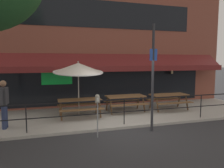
{
  "coord_description": "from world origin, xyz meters",
  "views": [
    {
      "loc": [
        -2.79,
        -7.27,
        2.5
      ],
      "look_at": [
        -0.08,
        1.6,
        1.5
      ],
      "focal_mm": 35.0,
      "sensor_mm": 36.0,
      "label": 1
    }
  ],
  "objects_px": {
    "parking_meter_near": "(97,103)",
    "street_sign_pole": "(153,77)",
    "patio_umbrella_left": "(78,68)",
    "picnic_table_left": "(80,103)",
    "pedestrian_walking": "(4,102)",
    "picnic_table_centre": "(125,99)",
    "picnic_table_right": "(169,97)"
  },
  "relations": [
    {
      "from": "picnic_table_left",
      "to": "picnic_table_right",
      "type": "distance_m",
      "value": 4.38
    },
    {
      "from": "patio_umbrella_left",
      "to": "picnic_table_centre",
      "type": "bearing_deg",
      "value": 1.47
    },
    {
      "from": "pedestrian_walking",
      "to": "parking_meter_near",
      "type": "distance_m",
      "value": 3.39
    },
    {
      "from": "street_sign_pole",
      "to": "patio_umbrella_left",
      "type": "bearing_deg",
      "value": 130.45
    },
    {
      "from": "parking_meter_near",
      "to": "street_sign_pole",
      "type": "xyz_separation_m",
      "value": [
        2.0,
        0.07,
        0.78
      ]
    },
    {
      "from": "patio_umbrella_left",
      "to": "street_sign_pole",
      "type": "height_order",
      "value": "street_sign_pole"
    },
    {
      "from": "pedestrian_walking",
      "to": "parking_meter_near",
      "type": "relative_size",
      "value": 1.2
    },
    {
      "from": "picnic_table_right",
      "to": "patio_umbrella_left",
      "type": "distance_m",
      "value": 4.62
    },
    {
      "from": "picnic_table_right",
      "to": "pedestrian_walking",
      "type": "bearing_deg",
      "value": -172.66
    },
    {
      "from": "picnic_table_right",
      "to": "street_sign_pole",
      "type": "height_order",
      "value": "street_sign_pole"
    },
    {
      "from": "picnic_table_left",
      "to": "street_sign_pole",
      "type": "xyz_separation_m",
      "value": [
        2.21,
        -2.29,
        1.22
      ]
    },
    {
      "from": "picnic_table_right",
      "to": "street_sign_pole",
      "type": "distance_m",
      "value": 3.48
    },
    {
      "from": "picnic_table_right",
      "to": "picnic_table_left",
      "type": "bearing_deg",
      "value": -178.12
    },
    {
      "from": "street_sign_pole",
      "to": "picnic_table_centre",
      "type": "bearing_deg",
      "value": 90.46
    },
    {
      "from": "patio_umbrella_left",
      "to": "parking_meter_near",
      "type": "height_order",
      "value": "patio_umbrella_left"
    },
    {
      "from": "pedestrian_walking",
      "to": "parking_meter_near",
      "type": "xyz_separation_m",
      "value": [
        3.0,
        -1.58,
        0.09
      ]
    },
    {
      "from": "picnic_table_centre",
      "to": "pedestrian_walking",
      "type": "relative_size",
      "value": 1.05
    },
    {
      "from": "picnic_table_centre",
      "to": "pedestrian_walking",
      "type": "distance_m",
      "value": 5.12
    },
    {
      "from": "picnic_table_centre",
      "to": "street_sign_pole",
      "type": "xyz_separation_m",
      "value": [
        0.02,
        -2.65,
        1.22
      ]
    },
    {
      "from": "picnic_table_left",
      "to": "street_sign_pole",
      "type": "relative_size",
      "value": 0.48
    },
    {
      "from": "picnic_table_centre",
      "to": "patio_umbrella_left",
      "type": "relative_size",
      "value": 0.75
    },
    {
      "from": "picnic_table_left",
      "to": "picnic_table_right",
      "type": "xyz_separation_m",
      "value": [
        4.38,
        0.14,
        0.0
      ]
    },
    {
      "from": "picnic_table_left",
      "to": "pedestrian_walking",
      "type": "relative_size",
      "value": 1.05
    },
    {
      "from": "picnic_table_left",
      "to": "patio_umbrella_left",
      "type": "height_order",
      "value": "patio_umbrella_left"
    },
    {
      "from": "picnic_table_left",
      "to": "street_sign_pole",
      "type": "distance_m",
      "value": 3.41
    },
    {
      "from": "parking_meter_near",
      "to": "picnic_table_right",
      "type": "bearing_deg",
      "value": 31.03
    },
    {
      "from": "picnic_table_left",
      "to": "patio_umbrella_left",
      "type": "xyz_separation_m",
      "value": [
        -0.0,
        0.3,
        1.47
      ]
    },
    {
      "from": "picnic_table_right",
      "to": "patio_umbrella_left",
      "type": "height_order",
      "value": "patio_umbrella_left"
    },
    {
      "from": "picnic_table_centre",
      "to": "street_sign_pole",
      "type": "height_order",
      "value": "street_sign_pole"
    },
    {
      "from": "picnic_table_centre",
      "to": "picnic_table_right",
      "type": "bearing_deg",
      "value": -5.64
    },
    {
      "from": "picnic_table_centre",
      "to": "parking_meter_near",
      "type": "relative_size",
      "value": 1.27
    },
    {
      "from": "picnic_table_left",
      "to": "picnic_table_right",
      "type": "height_order",
      "value": "same"
    }
  ]
}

